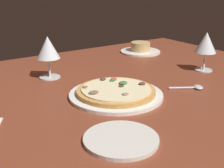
{
  "coord_description": "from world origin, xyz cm",
  "views": [
    {
      "loc": [
        -48.91,
        -73.93,
        37.19
      ],
      "look_at": [
        -0.43,
        -2.7,
        7.0
      ],
      "focal_mm": 48.8,
      "sensor_mm": 36.0,
      "label": 1
    }
  ],
  "objects_px": {
    "wine_glass_far": "(48,49)",
    "spoon": "(194,87)",
    "ramekin_on_saucer": "(140,49)",
    "side_plate": "(121,139)",
    "wine_glass_near": "(206,44)",
    "pizza_main": "(116,93)"
  },
  "relations": [
    {
      "from": "pizza_main",
      "to": "spoon",
      "type": "xyz_separation_m",
      "value": [
        0.24,
        -0.09,
        -0.01
      ]
    },
    {
      "from": "side_plate",
      "to": "spoon",
      "type": "xyz_separation_m",
      "value": [
        0.38,
        0.13,
        0.0
      ]
    },
    {
      "from": "ramekin_on_saucer",
      "to": "wine_glass_near",
      "type": "bearing_deg",
      "value": -88.21
    },
    {
      "from": "wine_glass_far",
      "to": "side_plate",
      "type": "relative_size",
      "value": 0.89
    },
    {
      "from": "ramekin_on_saucer",
      "to": "spoon",
      "type": "distance_m",
      "value": 0.51
    },
    {
      "from": "wine_glass_near",
      "to": "spoon",
      "type": "bearing_deg",
      "value": -147.69
    },
    {
      "from": "wine_glass_near",
      "to": "spoon",
      "type": "xyz_separation_m",
      "value": [
        -0.18,
        -0.12,
        -0.1
      ]
    },
    {
      "from": "ramekin_on_saucer",
      "to": "wine_glass_far",
      "type": "xyz_separation_m",
      "value": [
        -0.5,
        -0.12,
        0.09
      ]
    },
    {
      "from": "ramekin_on_saucer",
      "to": "side_plate",
      "type": "relative_size",
      "value": 1.13
    },
    {
      "from": "wine_glass_far",
      "to": "wine_glass_near",
      "type": "xyz_separation_m",
      "value": [
        0.52,
        -0.24,
        -0.0
      ]
    },
    {
      "from": "spoon",
      "to": "wine_glass_far",
      "type": "bearing_deg",
      "value": 132.48
    },
    {
      "from": "ramekin_on_saucer",
      "to": "wine_glass_far",
      "type": "bearing_deg",
      "value": -166.88
    },
    {
      "from": "wine_glass_far",
      "to": "wine_glass_near",
      "type": "relative_size",
      "value": 1.01
    },
    {
      "from": "wine_glass_far",
      "to": "spoon",
      "type": "distance_m",
      "value": 0.5
    },
    {
      "from": "pizza_main",
      "to": "ramekin_on_saucer",
      "type": "distance_m",
      "value": 0.57
    },
    {
      "from": "pizza_main",
      "to": "wine_glass_far",
      "type": "distance_m",
      "value": 0.3
    },
    {
      "from": "side_plate",
      "to": "spoon",
      "type": "relative_size",
      "value": 1.56
    },
    {
      "from": "ramekin_on_saucer",
      "to": "side_plate",
      "type": "distance_m",
      "value": 0.83
    },
    {
      "from": "wine_glass_near",
      "to": "side_plate",
      "type": "relative_size",
      "value": 0.89
    },
    {
      "from": "ramekin_on_saucer",
      "to": "spoon",
      "type": "xyz_separation_m",
      "value": [
        -0.17,
        -0.48,
        -0.01
      ]
    },
    {
      "from": "wine_glass_far",
      "to": "spoon",
      "type": "height_order",
      "value": "wine_glass_far"
    },
    {
      "from": "pizza_main",
      "to": "wine_glass_near",
      "type": "bearing_deg",
      "value": 4.26
    }
  ]
}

